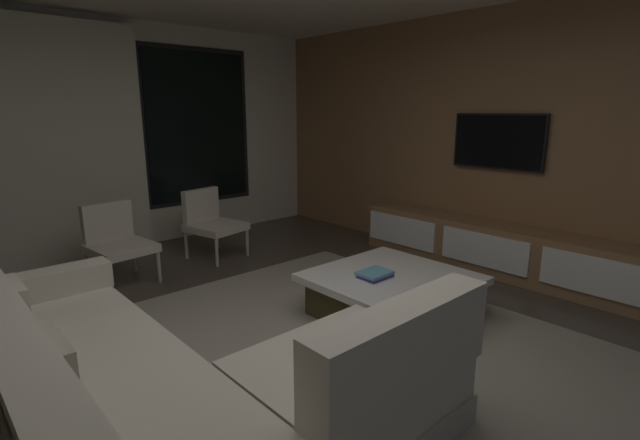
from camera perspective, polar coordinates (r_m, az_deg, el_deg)
floor at (r=3.17m, az=-3.12°, el=-18.33°), size 9.20×9.20×0.00m
back_wall_with_window at (r=5.95m, az=-26.68°, el=8.88°), size 6.60×0.30×2.70m
media_wall at (r=5.20m, az=24.10°, el=8.76°), size 0.12×7.80×2.70m
area_rug at (r=3.30m, az=2.94°, el=-16.77°), size 3.20×3.80×0.01m
sectional_couch at (r=2.61m, az=-18.70°, el=-19.10°), size 1.98×2.50×0.82m
coffee_table at (r=3.88m, az=8.75°, el=-9.15°), size 1.16×1.16×0.36m
book_stack_on_coffee_table at (r=3.75m, az=6.79°, el=-6.66°), size 0.26×0.20×0.05m
accent_chair_near_window at (r=5.48m, az=-13.33°, el=0.04°), size 0.65×0.67×0.78m
accent_chair_by_curtain at (r=4.95m, az=-23.83°, el=-2.17°), size 0.60×0.62×0.78m
media_console at (r=5.15m, az=21.10°, el=-3.46°), size 0.46×3.10×0.52m
mounted_tv at (r=5.21m, az=21.08°, el=9.03°), size 0.05×0.99×0.57m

